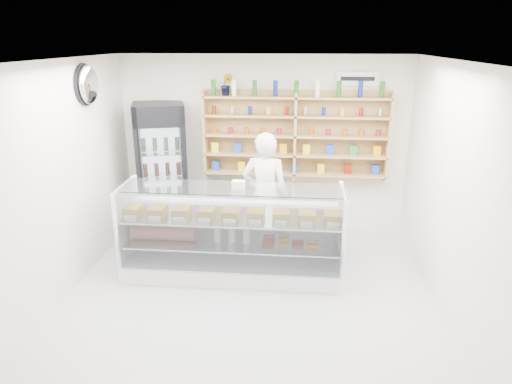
# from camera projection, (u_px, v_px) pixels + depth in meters

# --- Properties ---
(room) EXTENTS (5.00, 5.00, 5.00)m
(room) POSITION_uv_depth(u_px,v_px,m) (245.00, 197.00, 4.90)
(room) COLOR #BCBBC1
(room) RESTS_ON ground
(display_counter) EXTENTS (2.85, 0.85, 1.24)m
(display_counter) POSITION_uv_depth(u_px,v_px,m) (233.00, 250.00, 6.06)
(display_counter) COLOR white
(display_counter) RESTS_ON floor
(shop_worker) EXTENTS (0.70, 0.50, 1.81)m
(shop_worker) POSITION_uv_depth(u_px,v_px,m) (265.00, 195.00, 6.49)
(shop_worker) COLOR silver
(shop_worker) RESTS_ON floor
(drinks_cooler) EXTENTS (0.94, 0.92, 2.10)m
(drinks_cooler) POSITION_uv_depth(u_px,v_px,m) (162.00, 170.00, 7.16)
(drinks_cooler) COLOR black
(drinks_cooler) RESTS_ON floor
(wall_shelving) EXTENTS (2.84, 0.28, 1.33)m
(wall_shelving) POSITION_uv_depth(u_px,v_px,m) (295.00, 136.00, 7.00)
(wall_shelving) COLOR #AC7F51
(wall_shelving) RESTS_ON back_wall
(potted_plant) EXTENTS (0.18, 0.15, 0.33)m
(potted_plant) POSITION_uv_depth(u_px,v_px,m) (227.00, 84.00, 6.85)
(potted_plant) COLOR #1E6626
(potted_plant) RESTS_ON wall_shelving
(security_mirror) EXTENTS (0.15, 0.50, 0.50)m
(security_mirror) POSITION_uv_depth(u_px,v_px,m) (89.00, 85.00, 5.89)
(security_mirror) COLOR silver
(security_mirror) RESTS_ON left_wall
(wall_sign) EXTENTS (0.62, 0.03, 0.20)m
(wall_sign) POSITION_uv_depth(u_px,v_px,m) (358.00, 79.00, 6.77)
(wall_sign) COLOR white
(wall_sign) RESTS_ON back_wall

